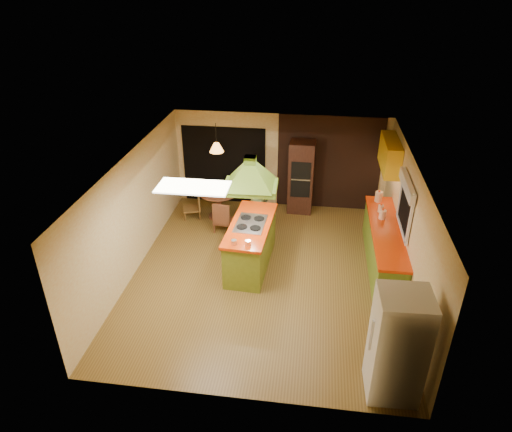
# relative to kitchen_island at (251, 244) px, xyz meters

# --- Properties ---
(ground) EXTENTS (6.50, 6.50, 0.00)m
(ground) POSITION_rel_kitchen_island_xyz_m (0.35, -0.26, -0.51)
(ground) COLOR brown
(ground) RESTS_ON ground
(room_walls) EXTENTS (5.50, 6.50, 6.50)m
(room_walls) POSITION_rel_kitchen_island_xyz_m (0.35, -0.26, 0.74)
(room_walls) COLOR beige
(room_walls) RESTS_ON ground
(ceiling_plane) EXTENTS (6.50, 6.50, 0.00)m
(ceiling_plane) POSITION_rel_kitchen_island_xyz_m (0.35, -0.26, 1.99)
(ceiling_plane) COLOR silver
(ceiling_plane) RESTS_ON room_walls
(brick_panel) EXTENTS (2.64, 0.03, 2.50)m
(brick_panel) POSITION_rel_kitchen_island_xyz_m (1.60, 2.97, 0.74)
(brick_panel) COLOR #381E14
(brick_panel) RESTS_ON ground
(nook_opening) EXTENTS (2.20, 0.03, 2.10)m
(nook_opening) POSITION_rel_kitchen_island_xyz_m (-1.15, 2.97, 0.54)
(nook_opening) COLOR black
(nook_opening) RESTS_ON ground
(right_counter) EXTENTS (0.62, 3.05, 0.92)m
(right_counter) POSITION_rel_kitchen_island_xyz_m (2.80, 0.34, -0.05)
(right_counter) COLOR olive
(right_counter) RESTS_ON ground
(upper_cabinets) EXTENTS (0.34, 1.40, 0.70)m
(upper_cabinets) POSITION_rel_kitchen_island_xyz_m (2.92, 1.94, 1.44)
(upper_cabinets) COLOR yellow
(upper_cabinets) RESTS_ON room_walls
(window_right) EXTENTS (0.12, 1.35, 1.06)m
(window_right) POSITION_rel_kitchen_island_xyz_m (3.05, 0.14, 1.26)
(window_right) COLOR black
(window_right) RESTS_ON room_walls
(fluor_panel) EXTENTS (1.20, 0.60, 0.03)m
(fluor_panel) POSITION_rel_kitchen_island_xyz_m (-0.75, -1.46, 1.97)
(fluor_panel) COLOR white
(fluor_panel) RESTS_ON ceiling_plane
(kitchen_island) EXTENTS (0.94, 2.09, 1.03)m
(kitchen_island) POSITION_rel_kitchen_island_xyz_m (0.00, 0.00, 0.00)
(kitchen_island) COLOR olive
(kitchen_island) RESTS_ON ground
(range_hood) EXTENTS (1.08, 0.79, 0.80)m
(range_hood) POSITION_rel_kitchen_island_xyz_m (0.00, 0.00, 1.73)
(range_hood) COLOR #56781E
(range_hood) RESTS_ON ceiling_plane
(man) EXTENTS (0.73, 0.62, 1.71)m
(man) POSITION_rel_kitchen_island_xyz_m (-0.05, 1.37, 0.34)
(man) COLOR #4D582E
(man) RESTS_ON ground
(refrigerator) EXTENTS (0.77, 0.73, 1.81)m
(refrigerator) POSITION_rel_kitchen_island_xyz_m (2.58, -3.04, 0.39)
(refrigerator) COLOR white
(refrigerator) RESTS_ON ground
(wall_oven) EXTENTS (0.65, 0.62, 1.90)m
(wall_oven) POSITION_rel_kitchen_island_xyz_m (0.92, 2.69, 0.44)
(wall_oven) COLOR #3F1F14
(wall_oven) RESTS_ON ground
(dining_table) EXTENTS (0.98, 0.98, 0.73)m
(dining_table) POSITION_rel_kitchen_island_xyz_m (-1.11, 2.01, -0.00)
(dining_table) COLOR brown
(dining_table) RESTS_ON ground
(chair_left) EXTENTS (0.54, 0.54, 0.78)m
(chair_left) POSITION_rel_kitchen_island_xyz_m (-1.81, 1.91, -0.12)
(chair_left) COLOR brown
(chair_left) RESTS_ON ground
(chair_near) EXTENTS (0.48, 0.48, 0.80)m
(chair_near) POSITION_rel_kitchen_island_xyz_m (-0.86, 1.36, -0.11)
(chair_near) COLOR brown
(chair_near) RESTS_ON ground
(pendant_lamp) EXTENTS (0.41, 0.41, 0.22)m
(pendant_lamp) POSITION_rel_kitchen_island_xyz_m (-1.11, 2.01, 1.39)
(pendant_lamp) COLOR #FF9E3F
(pendant_lamp) RESTS_ON ceiling_plane
(canister_large) EXTENTS (0.20, 0.20, 0.24)m
(canister_large) POSITION_rel_kitchen_island_xyz_m (2.75, 1.60, 0.53)
(canister_large) COLOR beige
(canister_large) RESTS_ON right_counter
(canister_medium) EXTENTS (0.15, 0.15, 0.20)m
(canister_medium) POSITION_rel_kitchen_island_xyz_m (2.75, 0.76, 0.51)
(canister_medium) COLOR #FFEDCD
(canister_medium) RESTS_ON right_counter
(canister_small) EXTENTS (0.15, 0.15, 0.16)m
(canister_small) POSITION_rel_kitchen_island_xyz_m (2.75, 1.08, 0.49)
(canister_small) COLOR beige
(canister_small) RESTS_ON right_counter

